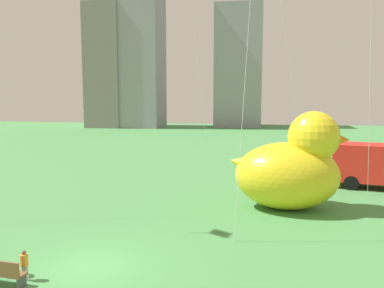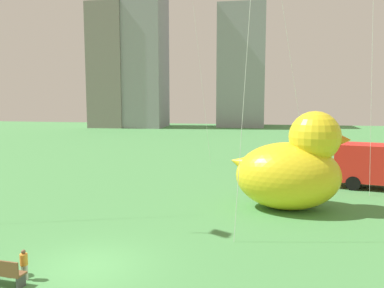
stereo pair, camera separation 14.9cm
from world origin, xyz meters
name	(u,v)px [view 1 (the left image)]	position (x,y,z in m)	size (l,w,h in m)	color
ground_plane	(88,267)	(0.00, 0.00, 0.00)	(140.00, 140.00, 0.00)	#4A8D4B
person_child	(24,264)	(-1.61, -1.28, 0.56)	(0.25, 0.25, 1.02)	silver
giant_inflatable_duck	(291,168)	(7.55, 8.66, 2.20)	(6.25, 4.01, 5.18)	yellow
box_truck	(377,166)	(13.39, 14.30, 1.44)	(6.08, 3.54, 2.85)	red
city_skyline	(169,53)	(-10.79, 62.20, 13.76)	(31.57, 15.30, 34.74)	gray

